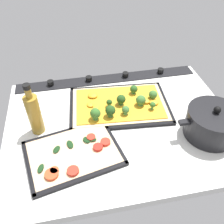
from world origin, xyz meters
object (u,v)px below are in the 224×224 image
at_px(baking_tray_front, 119,106).
at_px(cooking_pot, 212,123).
at_px(oil_bottle, 34,113).
at_px(broccoli_pizza, 121,104).
at_px(veggie_pizza_back, 74,153).
at_px(baking_tray_back, 73,154).

distance_m(baking_tray_front, cooking_pot, 0.36).
height_order(cooking_pot, oil_bottle, oil_bottle).
xyz_separation_m(baking_tray_front, oil_bottle, (0.32, 0.07, 0.08)).
relative_size(baking_tray_front, broccoli_pizza, 1.07).
distance_m(baking_tray_front, broccoli_pizza, 0.02).
relative_size(veggie_pizza_back, oil_bottle, 1.53).
xyz_separation_m(baking_tray_front, baking_tray_back, (0.20, 0.21, 0.00)).
relative_size(baking_tray_back, cooking_pot, 1.35).
distance_m(cooking_pot, oil_bottle, 0.62).
bearing_deg(oil_bottle, broccoli_pizza, -168.50).
bearing_deg(cooking_pot, baking_tray_back, 0.15).
height_order(baking_tray_front, veggie_pizza_back, veggie_pizza_back).
bearing_deg(cooking_pot, veggie_pizza_back, 0.55).
relative_size(broccoli_pizza, baking_tray_back, 1.14).
distance_m(baking_tray_front, oil_bottle, 0.34).
xyz_separation_m(veggie_pizza_back, oil_bottle, (0.12, -0.14, 0.07)).
bearing_deg(oil_bottle, baking_tray_front, -167.04).
distance_m(baking_tray_back, veggie_pizza_back, 0.01).
bearing_deg(baking_tray_back, baking_tray_front, -133.98).
height_order(broccoli_pizza, baking_tray_back, broccoli_pizza).
bearing_deg(baking_tray_front, cooking_pot, 143.80).
xyz_separation_m(veggie_pizza_back, cooking_pot, (-0.48, -0.00, 0.04)).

